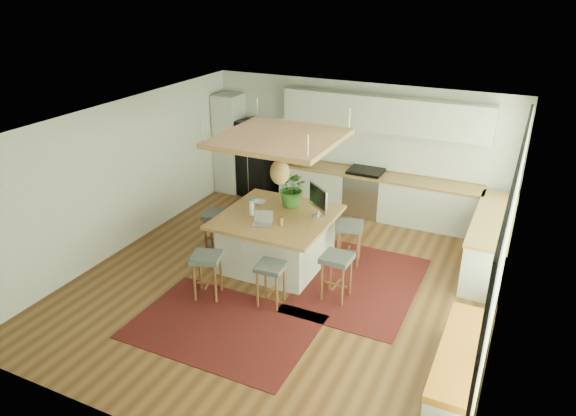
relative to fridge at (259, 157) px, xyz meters
The scene contains 34 objects.
floor 3.94m from the fridge, 55.25° to the right, with size 7.00×7.00×0.00m, color #4F2D16.
ceiling 4.23m from the fridge, 55.25° to the right, with size 7.00×7.00×0.00m, color white.
wall_back 2.25m from the fridge, ahead, with size 6.50×6.50×0.00m, color silver.
wall_front 7.01m from the fridge, 71.81° to the right, with size 6.50×6.50×0.00m, color silver.
wall_left 3.35m from the fridge, 108.67° to the right, with size 7.00×7.00×0.00m, color silver.
wall_right 6.30m from the fridge, 30.10° to the right, with size 7.00×7.00×0.00m, color silver.
window_wall 6.27m from the fridge, 30.24° to the right, with size 0.10×6.20×2.60m, color black, non-canonical shape.
pantry 0.79m from the fridge, behind, with size 0.55×0.60×2.25m, color beige.
back_counter_base 2.78m from the fridge, ahead, with size 4.20×0.60×0.88m, color beige.
back_counter_top 2.74m from the fridge, ahead, with size 4.24×0.64×0.05m, color olive.
backsplash 2.79m from the fridge, ahead, with size 4.20×0.02×0.80m, color white.
upper_cabinets 3.00m from the fridge, ahead, with size 4.20×0.34×0.70m, color beige.
range 2.52m from the fridge, ahead, with size 0.76×0.62×1.00m, color #A5A5AA, non-canonical shape.
right_counter_base 5.27m from the fridge, 12.68° to the right, with size 0.60×2.50×0.88m, color beige.
right_counter_top 5.24m from the fridge, 12.68° to the right, with size 0.64×2.54×0.05m, color olive.
window_bench 6.76m from the fridge, 40.27° to the right, with size 0.52×2.00×0.50m, color beige, non-canonical shape.
ceiling_panel 3.52m from the fridge, 55.57° to the right, with size 1.86×1.86×0.80m, color olive, non-canonical shape.
rug_near 5.11m from the fridge, 67.85° to the right, with size 2.60×1.80×0.01m, color black.
rug_right 4.38m from the fridge, 39.13° to the right, with size 1.80×2.60×0.01m, color black.
fridge is the anchor object (origin of this frame).
island 3.24m from the fridge, 56.25° to the right, with size 1.85×1.85×0.93m, color olive, non-canonical shape.
stool_near_left 4.29m from the fridge, 72.70° to the right, with size 0.44×0.44×0.74m, color #3C4043, non-canonical shape.
stool_near_right 4.48m from the fridge, 59.48° to the right, with size 0.41×0.41×0.69m, color #3C4043, non-canonical shape.
stool_right_front 4.52m from the fridge, 46.36° to the right, with size 0.45×0.45×0.75m, color #3C4043, non-canonical shape.
stool_right_back 3.62m from the fridge, 35.96° to the right, with size 0.45×0.45×0.76m, color #3C4043, non-canonical shape.
stool_left_side 2.80m from the fridge, 78.04° to the right, with size 0.44×0.44×0.75m, color #3C4043, non-canonical shape.
laptop 3.56m from the fridge, 60.71° to the right, with size 0.31×0.33×0.23m, color #A5A5AA, non-canonical shape.
monitor 3.42m from the fridge, 44.72° to the right, with size 0.60×0.21×0.55m, color #A5A5AA, non-canonical shape.
microwave 0.96m from the fridge, ahead, with size 0.55×0.30×0.37m, color #A5A5AA.
island_plant 2.88m from the fridge, 49.63° to the right, with size 0.61×0.68×0.53m, color #1E4C19.
island_bowl 2.69m from the fridge, 61.34° to the right, with size 0.22×0.22×0.05m, color beige.
island_bottle_0 2.84m from the fridge, 64.37° to the right, with size 0.07×0.07×0.19m, color #2CACB2.
island_bottle_1 3.14m from the fridge, 63.88° to the right, with size 0.07×0.07×0.19m, color white.
island_bottle_2 3.59m from the fridge, 55.59° to the right, with size 0.07×0.07×0.19m, color olive.
Camera 1 is at (3.28, -6.83, 4.68)m, focal length 33.19 mm.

